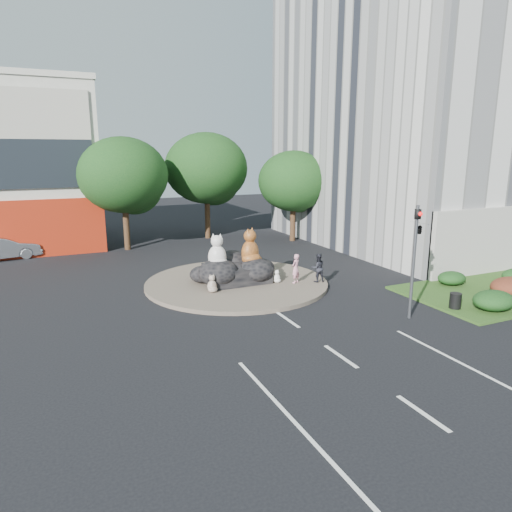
{
  "coord_description": "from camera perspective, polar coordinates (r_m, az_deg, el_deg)",
  "views": [
    {
      "loc": [
        -9.01,
        -12.55,
        7.17
      ],
      "look_at": [
        0.29,
        8.04,
        2.0
      ],
      "focal_mm": 32.0,
      "sensor_mm": 36.0,
      "label": 1
    }
  ],
  "objects": [
    {
      "name": "ground",
      "position": [
        17.03,
        10.53,
        -12.24
      ],
      "size": [
        120.0,
        120.0,
        0.0
      ],
      "primitive_type": "plane",
      "color": "black",
      "rests_on": "ground"
    },
    {
      "name": "street_lamp",
      "position": [
        30.09,
        22.5,
        6.93
      ],
      "size": [
        2.34,
        0.22,
        8.06
      ],
      "color": "#595B60",
      "rests_on": "ground"
    },
    {
      "name": "grass_verge",
      "position": [
        27.09,
        28.13,
        -3.9
      ],
      "size": [
        10.0,
        6.0,
        0.12
      ],
      "primitive_type": "cube",
      "color": "#204617",
      "rests_on": "ground"
    },
    {
      "name": "hedge_back_green",
      "position": [
        26.95,
        23.27,
        -2.56
      ],
      "size": [
        1.6,
        1.28,
        0.72
      ],
      "primitive_type": "ellipsoid",
      "color": "#103514",
      "rests_on": "grass_verge"
    },
    {
      "name": "tree_mid",
      "position": [
        38.59,
        -6.15,
        10.43
      ],
      "size": [
        6.84,
        6.84,
        8.76
      ],
      "color": "#382314",
      "rests_on": "ground"
    },
    {
      "name": "rock_plinth",
      "position": [
        25.15,
        -2.45,
        -2.15
      ],
      "size": [
        3.2,
        2.6,
        0.9
      ],
      "primitive_type": null,
      "color": "black",
      "rests_on": "roundabout_island"
    },
    {
      "name": "pedestrian_pink",
      "position": [
        24.78,
        4.97,
        -1.57
      ],
      "size": [
        0.7,
        0.63,
        1.6
      ],
      "primitive_type": "imported",
      "rotation": [
        0.0,
        0.0,
        3.67
      ],
      "color": "pink",
      "rests_on": "roundabout_island"
    },
    {
      "name": "litter_bin",
      "position": [
        23.01,
        23.65,
        -5.14
      ],
      "size": [
        0.64,
        0.64,
        0.72
      ],
      "primitive_type": "cylinder",
      "rotation": [
        0.0,
        0.0,
        0.27
      ],
      "color": "black",
      "rests_on": "grass_verge"
    },
    {
      "name": "roundabout_island",
      "position": [
        25.29,
        -2.44,
        -3.35
      ],
      "size": [
        10.0,
        10.0,
        0.2
      ],
      "primitive_type": "cylinder",
      "color": "brown",
      "rests_on": "ground"
    },
    {
      "name": "kitten_white",
      "position": [
        24.9,
        2.63,
        -2.51
      ],
      "size": [
        0.51,
        0.46,
        0.73
      ],
      "primitive_type": null,
      "rotation": [
        0.0,
        0.0,
        0.22
      ],
      "color": "silver",
      "rests_on": "roundabout_island"
    },
    {
      "name": "tree_left",
      "position": [
        35.04,
        -16.15,
        9.25
      ],
      "size": [
        6.46,
        6.46,
        8.27
      ],
      "color": "#382314",
      "rests_on": "ground"
    },
    {
      "name": "cat_white",
      "position": [
        24.22,
        -4.88,
        0.63
      ],
      "size": [
        1.46,
        1.4,
        1.89
      ],
      "primitive_type": null,
      "rotation": [
        0.0,
        0.0,
        -0.48
      ],
      "color": "silver",
      "rests_on": "rock_plinth"
    },
    {
      "name": "kitten_calico",
      "position": [
        23.27,
        -5.51,
        -3.4
      ],
      "size": [
        0.7,
        0.66,
        0.94
      ],
      "primitive_type": null,
      "rotation": [
        0.0,
        0.0,
        -0.36
      ],
      "color": "beige",
      "rests_on": "roundabout_island"
    },
    {
      "name": "hedge_red",
      "position": [
        25.99,
        29.31,
        -3.42
      ],
      "size": [
        2.2,
        1.76,
        0.99
      ],
      "primitive_type": "ellipsoid",
      "color": "#532216",
      "rests_on": "grass_verge"
    },
    {
      "name": "pedestrian_dark",
      "position": [
        25.13,
        7.73,
        -1.48
      ],
      "size": [
        0.85,
        0.7,
        1.57
      ],
      "primitive_type": "imported",
      "rotation": [
        0.0,
        0.0,
        2.99
      ],
      "color": "black",
      "rests_on": "roundabout_island"
    },
    {
      "name": "parked_car",
      "position": [
        35.4,
        -29.23,
        0.87
      ],
      "size": [
        5.11,
        2.5,
        1.61
      ],
      "primitive_type": "imported",
      "rotation": [
        0.0,
        0.0,
        1.74
      ],
      "color": "#ACAEB4",
      "rests_on": "ground"
    },
    {
      "name": "tree_right",
      "position": [
        37.38,
        4.74,
        8.95
      ],
      "size": [
        5.7,
        5.7,
        7.3
      ],
      "color": "#382314",
      "rests_on": "ground"
    },
    {
      "name": "traffic_light",
      "position": [
        20.57,
        19.51,
        2.21
      ],
      "size": [
        0.44,
        1.24,
        5.0
      ],
      "color": "#595B60",
      "rests_on": "ground"
    },
    {
      "name": "cat_tabby",
      "position": [
        25.02,
        -0.75,
        1.24
      ],
      "size": [
        1.59,
        1.54,
        2.04
      ],
      "primitive_type": null,
      "rotation": [
        0.0,
        0.0,
        0.54
      ],
      "color": "orange",
      "rests_on": "rock_plinth"
    },
    {
      "name": "hedge_near_green",
      "position": [
        23.48,
        27.58,
        -4.95
      ],
      "size": [
        2.0,
        1.6,
        0.9
      ],
      "primitive_type": "ellipsoid",
      "color": "#103514",
      "rests_on": "grass_verge"
    },
    {
      "name": "office_tower",
      "position": [
        41.99,
        22.94,
        26.2
      ],
      "size": [
        20.0,
        20.0,
        35.0
      ],
      "primitive_type": "cube",
      "color": "silver",
      "rests_on": "ground"
    }
  ]
}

